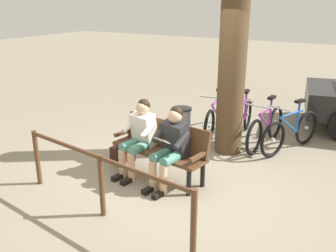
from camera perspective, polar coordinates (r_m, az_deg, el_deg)
The scene contains 12 objects.
ground_plane at distance 5.81m, azimuth 1.08°, elevation -8.13°, with size 40.00×40.00×0.00m, color gray.
bench at distance 5.73m, azimuth -0.98°, elevation -2.95°, with size 1.66×0.74×0.87m.
person_reading at distance 5.36m, azimuth 0.49°, elevation -2.73°, with size 0.53×0.81×1.20m.
person_companion at distance 5.76m, azimuth -4.45°, elevation -1.20°, with size 0.53×0.81×1.20m.
handbag at distance 6.41m, azimuth -7.61°, elevation -4.39°, with size 0.30×0.14×0.24m, color #3F1E14.
tree_trunk at distance 6.45m, azimuth 9.96°, elevation 10.05°, with size 0.48×0.48×3.34m, color #4C3823.
litter_bin at distance 6.95m, azimuth 2.10°, elevation -0.10°, with size 0.38×0.38×0.74m.
bicycle_red at distance 7.07m, azimuth 18.43°, elevation -0.86°, with size 0.73×1.58×0.94m.
bicycle_black at distance 7.14m, azimuth 14.85°, elevation -0.30°, with size 0.48×1.68×0.94m.
bicycle_blue at distance 7.49m, azimuth 11.53°, elevation 0.88°, with size 0.48×1.67×0.94m.
bicycle_green at distance 7.60m, azimuth 7.45°, elevation 1.36°, with size 0.48×1.67×0.94m.
railing_fence at distance 4.71m, azimuth -10.34°, elevation -7.37°, with size 2.84×0.46×0.85m.
Camera 1 is at (-2.48, 4.52, 2.66)m, focal length 39.41 mm.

